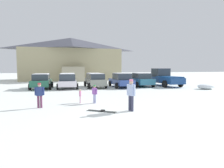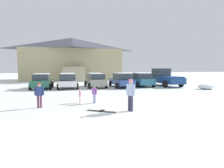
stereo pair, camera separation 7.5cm
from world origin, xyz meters
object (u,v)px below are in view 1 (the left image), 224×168
at_px(parked_teal_hatchback, 141,80).
at_px(skier_teen_in_navy_coat, 40,94).
at_px(parked_white_suv, 68,80).
at_px(parked_grey_wagon, 95,80).
at_px(parked_green_coupe, 41,81).
at_px(skier_child_in_pink_snowsuit, 80,95).
at_px(ski_lodge, 71,59).
at_px(plowed_snow_pile, 206,86).
at_px(parked_blue_hatchback, 121,80).
at_px(pair_of_skis, 102,111).
at_px(skier_child_in_purple_jacket, 95,93).
at_px(skier_adult_in_blue_parka, 131,93).

relative_size(parked_teal_hatchback, skier_teen_in_navy_coat, 2.96).
height_order(parked_white_suv, parked_grey_wagon, parked_white_suv).
xyz_separation_m(parked_green_coupe, skier_child_in_pink_snowsuit, (3.45, -9.63, -0.31)).
bearing_deg(skier_child_in_pink_snowsuit, ski_lodge, 89.86).
distance_m(ski_lodge, skier_teen_in_navy_coat, 26.68).
xyz_separation_m(parked_grey_wagon, skier_teen_in_navy_coat, (-4.69, -10.93, -0.09)).
height_order(parked_grey_wagon, skier_child_in_pink_snowsuit, parked_grey_wagon).
bearing_deg(parked_white_suv, parked_grey_wagon, 4.79).
bearing_deg(plowed_snow_pile, parked_white_suv, 163.39).
xyz_separation_m(parked_blue_hatchback, skier_teen_in_navy_coat, (-7.64, -10.31, -0.04)).
height_order(ski_lodge, parked_teal_hatchback, ski_lodge).
bearing_deg(parked_grey_wagon, parked_blue_hatchback, -11.87).
xyz_separation_m(skier_teen_in_navy_coat, pair_of_skis, (3.25, -1.72, -0.77)).
height_order(ski_lodge, pair_of_skis, ski_lodge).
xyz_separation_m(skier_child_in_purple_jacket, pair_of_skis, (0.02, -2.49, -0.64)).
distance_m(parked_grey_wagon, skier_child_in_pink_snowsuit, 10.16).
distance_m(parked_teal_hatchback, skier_adult_in_blue_parka, 13.79).
bearing_deg(parked_white_suv, skier_adult_in_blue_parka, -75.96).
height_order(ski_lodge, skier_teen_in_navy_coat, ski_lodge).
bearing_deg(ski_lodge, parked_teal_hatchback, -63.47).
bearing_deg(plowed_snow_pile, parked_teal_hatchback, 142.67).
relative_size(ski_lodge, skier_adult_in_blue_parka, 10.81).
xyz_separation_m(ski_lodge, pair_of_skis, (0.85, -28.10, -3.90)).
height_order(ski_lodge, parked_white_suv, ski_lodge).
bearing_deg(parked_blue_hatchback, skier_teen_in_navy_coat, -126.54).
xyz_separation_m(skier_teen_in_navy_coat, plowed_snow_pile, (15.86, 6.42, -0.52)).
distance_m(ski_lodge, skier_child_in_purple_jacket, 25.84).
distance_m(skier_teen_in_navy_coat, plowed_snow_pile, 17.12).
bearing_deg(parked_white_suv, ski_lodge, 87.12).
relative_size(ski_lodge, skier_teen_in_navy_coat, 12.82).
bearing_deg(skier_child_in_pink_snowsuit, pair_of_skis, -71.87).
bearing_deg(parked_white_suv, plowed_snow_pile, -16.61).
distance_m(ski_lodge, parked_blue_hatchback, 17.19).
relative_size(parked_teal_hatchback, skier_child_in_pink_snowsuit, 4.67).
xyz_separation_m(parked_teal_hatchback, pair_of_skis, (-6.97, -12.44, -0.81)).
distance_m(parked_blue_hatchback, skier_child_in_pink_snowsuit, 10.67).
distance_m(parked_white_suv, parked_teal_hatchback, 8.61).
distance_m(skier_child_in_pink_snowsuit, skier_child_in_purple_jacket, 0.95).
bearing_deg(skier_child_in_purple_jacket, skier_child_in_pink_snowsuit, 162.20).
height_order(parked_teal_hatchback, pair_of_skis, parked_teal_hatchback).
bearing_deg(ski_lodge, parked_white_suv, -92.88).
relative_size(parked_white_suv, plowed_snow_pile, 2.60).
height_order(ski_lodge, parked_blue_hatchback, ski_lodge).
xyz_separation_m(parked_green_coupe, parked_grey_wagon, (5.81, 0.24, 0.07)).
bearing_deg(parked_grey_wagon, skier_child_in_pink_snowsuit, -103.42).
distance_m(ski_lodge, plowed_snow_pile, 24.35).
bearing_deg(ski_lodge, pair_of_skis, -88.28).
bearing_deg(parked_grey_wagon, ski_lodge, 98.44).
bearing_deg(parked_grey_wagon, parked_teal_hatchback, -2.11).
bearing_deg(parked_grey_wagon, skier_adult_in_blue_parka, -89.68).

